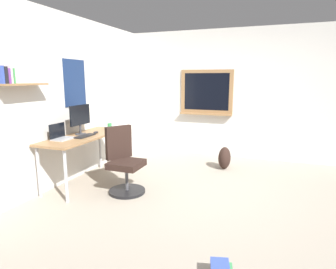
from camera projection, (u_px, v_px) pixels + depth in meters
The scene contains 11 objects.
ground_plane at pixel (216, 202), 3.84m from camera, with size 5.20×5.20×0.00m, color #9E9384.
wall_back at pixel (61, 100), 4.43m from camera, with size 5.00×0.30×2.60m.
wall_right at pixel (241, 95), 5.85m from camera, with size 0.22×5.00×2.60m.
desk at pixel (85, 140), 4.47m from camera, with size 1.59×0.57×0.76m.
office_chair at pixel (124, 164), 4.15m from camera, with size 0.55×0.56×0.95m.
laptop at pixel (61, 135), 4.17m from camera, with size 0.31×0.21×0.23m.
monitor_primary at pixel (80, 117), 4.47m from camera, with size 0.46×0.17×0.46m.
keyboard at pixel (85, 136), 4.36m from camera, with size 0.37×0.13×0.02m, color black.
computer_mouse at pixel (96, 132), 4.61m from camera, with size 0.10×0.06×0.03m, color #262628.
coffee_mug at pixel (110, 126), 5.08m from camera, with size 0.08×0.08×0.09m, color #338C4C.
backpack at pixel (224, 158), 5.23m from camera, with size 0.32×0.22×0.40m, color black.
Camera 1 is at (-3.59, -0.66, 1.62)m, focal length 30.85 mm.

